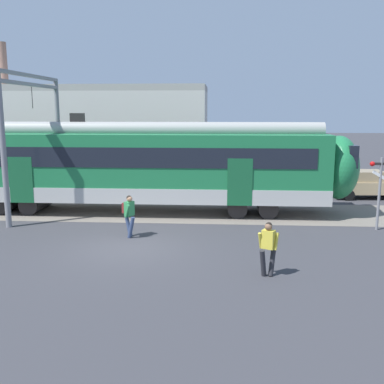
{
  "coord_description": "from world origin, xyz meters",
  "views": [
    {
      "loc": [
        3.28,
        -15.3,
        4.94
      ],
      "look_at": [
        2.12,
        2.6,
        1.6
      ],
      "focal_mm": 42.0,
      "sensor_mm": 36.0,
      "label": 1
    }
  ],
  "objects_px": {
    "crossing_signal": "(380,182)",
    "pedestrian_yellow": "(268,245)",
    "pedestrian_green": "(129,212)",
    "parked_car_tan": "(367,184)"
  },
  "relations": [
    {
      "from": "pedestrian_yellow",
      "to": "parked_car_tan",
      "type": "xyz_separation_m",
      "value": [
        6.74,
        12.46,
        -0.18
      ]
    },
    {
      "from": "pedestrian_green",
      "to": "parked_car_tan",
      "type": "distance_m",
      "value": 14.53
    },
    {
      "from": "pedestrian_green",
      "to": "pedestrian_yellow",
      "type": "height_order",
      "value": "same"
    },
    {
      "from": "pedestrian_green",
      "to": "parked_car_tan",
      "type": "relative_size",
      "value": 0.41
    },
    {
      "from": "pedestrian_green",
      "to": "parked_car_tan",
      "type": "bearing_deg",
      "value": 36.4
    },
    {
      "from": "pedestrian_green",
      "to": "crossing_signal",
      "type": "distance_m",
      "value": 10.2
    },
    {
      "from": "pedestrian_green",
      "to": "crossing_signal",
      "type": "bearing_deg",
      "value": 9.69
    },
    {
      "from": "pedestrian_green",
      "to": "pedestrian_yellow",
      "type": "xyz_separation_m",
      "value": [
        4.96,
        -3.83,
        -0.03
      ]
    },
    {
      "from": "crossing_signal",
      "to": "pedestrian_yellow",
      "type": "bearing_deg",
      "value": -132.31
    },
    {
      "from": "parked_car_tan",
      "to": "pedestrian_yellow",
      "type": "bearing_deg",
      "value": -118.4
    }
  ]
}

